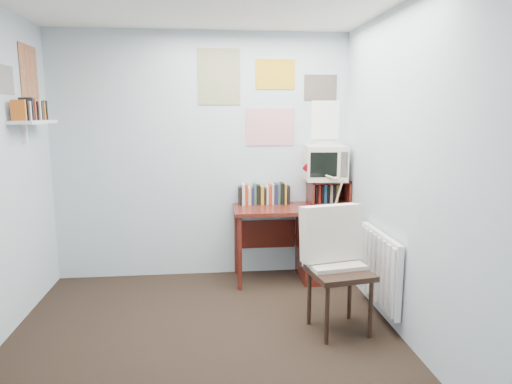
{
  "coord_description": "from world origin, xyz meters",
  "views": [
    {
      "loc": [
        0.04,
        -2.95,
        1.7
      ],
      "look_at": [
        0.47,
        1.02,
        1.0
      ],
      "focal_mm": 32.0,
      "sensor_mm": 36.0,
      "label": 1
    }
  ],
  "objects_px": {
    "tv_riser": "(328,192)",
    "crt_tv": "(325,161)",
    "desk": "(319,240)",
    "desk_chair": "(340,273)",
    "wall_shelf": "(34,122)",
    "desk_lamp": "(343,189)",
    "radiator": "(380,268)"
  },
  "relations": [
    {
      "from": "tv_riser",
      "to": "wall_shelf",
      "type": "relative_size",
      "value": 0.65
    },
    {
      "from": "desk",
      "to": "desk_lamp",
      "type": "distance_m",
      "value": 0.6
    },
    {
      "from": "desk_lamp",
      "to": "radiator",
      "type": "bearing_deg",
      "value": -75.49
    },
    {
      "from": "desk_chair",
      "to": "wall_shelf",
      "type": "distance_m",
      "value": 2.81
    },
    {
      "from": "desk_chair",
      "to": "crt_tv",
      "type": "bearing_deg",
      "value": 71.28
    },
    {
      "from": "desk_lamp",
      "to": "crt_tv",
      "type": "xyz_separation_m",
      "value": [
        -0.11,
        0.28,
        0.25
      ]
    },
    {
      "from": "desk_chair",
      "to": "radiator",
      "type": "relative_size",
      "value": 1.19
    },
    {
      "from": "desk_chair",
      "to": "crt_tv",
      "type": "distance_m",
      "value": 1.5
    },
    {
      "from": "tv_riser",
      "to": "crt_tv",
      "type": "height_order",
      "value": "crt_tv"
    },
    {
      "from": "desk_chair",
      "to": "crt_tv",
      "type": "xyz_separation_m",
      "value": [
        0.21,
        1.29,
        0.73
      ]
    },
    {
      "from": "desk",
      "to": "wall_shelf",
      "type": "distance_m",
      "value": 2.87
    },
    {
      "from": "wall_shelf",
      "to": "radiator",
      "type": "bearing_deg",
      "value": -10.89
    },
    {
      "from": "desk_chair",
      "to": "tv_riser",
      "type": "distance_m",
      "value": 1.36
    },
    {
      "from": "tv_riser",
      "to": "desk",
      "type": "bearing_deg",
      "value": -137.04
    },
    {
      "from": "tv_riser",
      "to": "wall_shelf",
      "type": "distance_m",
      "value": 2.83
    },
    {
      "from": "radiator",
      "to": "desk_lamp",
      "type": "bearing_deg",
      "value": 96.99
    },
    {
      "from": "desk_chair",
      "to": "tv_riser",
      "type": "xyz_separation_m",
      "value": [
        0.24,
        1.27,
        0.41
      ]
    },
    {
      "from": "desk_lamp",
      "to": "tv_riser",
      "type": "height_order",
      "value": "desk_lamp"
    },
    {
      "from": "desk",
      "to": "radiator",
      "type": "relative_size",
      "value": 1.5
    },
    {
      "from": "radiator",
      "to": "crt_tv",
      "type": "bearing_deg",
      "value": 101.0
    },
    {
      "from": "tv_riser",
      "to": "crt_tv",
      "type": "relative_size",
      "value": 0.98
    },
    {
      "from": "wall_shelf",
      "to": "desk_chair",
      "type": "bearing_deg",
      "value": -17.74
    },
    {
      "from": "desk_lamp",
      "to": "crt_tv",
      "type": "height_order",
      "value": "crt_tv"
    },
    {
      "from": "desk",
      "to": "desk_chair",
      "type": "distance_m",
      "value": 1.17
    },
    {
      "from": "tv_riser",
      "to": "radiator",
      "type": "bearing_deg",
      "value": -80.72
    },
    {
      "from": "desk_lamp",
      "to": "crt_tv",
      "type": "distance_m",
      "value": 0.39
    },
    {
      "from": "desk",
      "to": "crt_tv",
      "type": "xyz_separation_m",
      "value": [
        0.08,
        0.13,
        0.8
      ]
    },
    {
      "from": "desk_lamp",
      "to": "radiator",
      "type": "height_order",
      "value": "desk_lamp"
    },
    {
      "from": "radiator",
      "to": "desk",
      "type": "bearing_deg",
      "value": 107.24
    },
    {
      "from": "tv_riser",
      "to": "desk_lamp",
      "type": "bearing_deg",
      "value": -73.96
    },
    {
      "from": "tv_riser",
      "to": "wall_shelf",
      "type": "bearing_deg",
      "value": -169.68
    },
    {
      "from": "desk",
      "to": "wall_shelf",
      "type": "relative_size",
      "value": 1.94
    }
  ]
}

